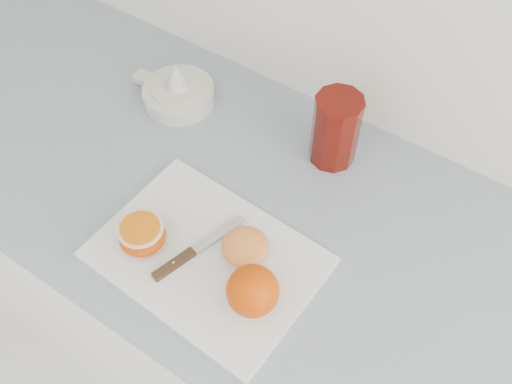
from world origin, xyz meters
TOP-DOWN VIEW (x-y plane):
  - counter at (-0.05, 1.70)m, footprint 2.63×0.64m
  - cutting_board at (0.02, 1.56)m, footprint 0.38×0.28m
  - whole_orange at (0.13, 1.53)m, footprint 0.08×0.08m
  - half_orange at (-0.09, 1.52)m, footprint 0.08×0.08m
  - squeezed_shell at (0.07, 1.60)m, footprint 0.08×0.08m
  - paring_knife at (-0.01, 1.53)m, footprint 0.07×0.18m
  - citrus_juicer at (-0.26, 1.83)m, footprint 0.19×0.15m
  - red_tumbler at (0.08, 1.88)m, footprint 0.09×0.09m

SIDE VIEW (x-z plane):
  - counter at x=-0.05m, z-range 0.00..0.89m
  - cutting_board at x=0.02m, z-range 0.89..0.90m
  - paring_knife at x=-0.01m, z-range 0.90..0.91m
  - citrus_juicer at x=-0.26m, z-range 0.87..0.97m
  - squeezed_shell at x=0.07m, z-range 0.90..0.94m
  - half_orange at x=-0.09m, z-range 0.90..0.95m
  - whole_orange at x=0.13m, z-range 0.90..0.99m
  - red_tumbler at x=0.08m, z-range 0.88..1.03m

